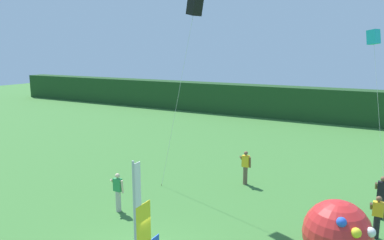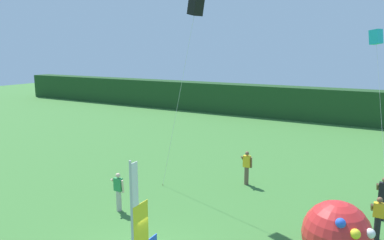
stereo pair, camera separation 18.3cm
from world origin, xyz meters
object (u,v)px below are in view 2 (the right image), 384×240
object	(u,v)px
inflatable_balloon	(337,234)
kite_black_box_2	(196,7)
person_far_right	(247,167)
banner_flag	(140,240)
person_mid_field	(383,197)
person_near_banner	(378,217)
kite_cyan_box_1	(376,38)
person_far_left	(119,191)

from	to	relation	value
inflatable_balloon	kite_black_box_2	size ratio (longest dim) A/B	0.24
inflatable_balloon	person_far_right	bearing A→B (deg)	133.57
banner_flag	inflatable_balloon	size ratio (longest dim) A/B	1.94
person_mid_field	person_far_right	bearing A→B (deg)	170.63
banner_flag	person_mid_field	bearing A→B (deg)	60.33
banner_flag	kite_black_box_2	world-z (taller)	kite_black_box_2
person_mid_field	kite_black_box_2	bearing A→B (deg)	-173.21
person_far_right	inflatable_balloon	world-z (taller)	inflatable_balloon
person_near_banner	kite_black_box_2	size ratio (longest dim) A/B	0.18
banner_flag	person_far_right	xyz separation A→B (m)	(-1.04, 9.96, -1.07)
person_near_banner	person_mid_field	distance (m)	1.84
kite_cyan_box_1	kite_black_box_2	size ratio (longest dim) A/B	0.85
banner_flag	person_near_banner	xyz separation A→B (m)	(5.04, 7.11, -1.13)
person_mid_field	kite_cyan_box_1	xyz separation A→B (m)	(-1.04, 4.15, 6.32)
person_mid_field	person_far_right	xyz separation A→B (m)	(-6.14, 1.01, -0.03)
inflatable_balloon	kite_cyan_box_1	xyz separation A→B (m)	(0.05, 8.44, 6.21)
person_far_left	person_far_right	size ratio (longest dim) A/B	0.96
banner_flag	person_mid_field	xyz separation A→B (m)	(5.10, 8.95, -1.04)
person_far_left	inflatable_balloon	distance (m)	8.58
banner_flag	inflatable_balloon	distance (m)	6.21
person_far_left	banner_flag	bearing A→B (deg)	-43.83
person_mid_field	person_far_left	bearing A→B (deg)	-154.76
person_mid_field	inflatable_balloon	size ratio (longest dim) A/B	0.83
person_far_left	person_far_right	distance (m)	6.59
person_near_banner	kite_cyan_box_1	xyz separation A→B (m)	(-0.98, 5.98, 6.41)
kite_cyan_box_1	person_far_right	bearing A→B (deg)	-148.42
banner_flag	person_far_left	world-z (taller)	banner_flag
person_far_left	inflatable_balloon	bearing A→B (deg)	1.78
person_near_banner	kite_black_box_2	distance (m)	11.09
person_mid_field	person_far_left	size ratio (longest dim) A/B	1.07
banner_flag	person_far_right	size ratio (longest dim) A/B	2.41
banner_flag	person_mid_field	distance (m)	10.35
person_near_banner	kite_cyan_box_1	distance (m)	8.82
banner_flag	person_far_left	distance (m)	6.43
person_far_right	inflatable_balloon	size ratio (longest dim) A/B	0.81
inflatable_balloon	kite_black_box_2	distance (m)	10.72
banner_flag	inflatable_balloon	xyz separation A→B (m)	(4.00, 4.65, -0.93)
person_mid_field	banner_flag	bearing A→B (deg)	-119.67
banner_flag	person_far_right	bearing A→B (deg)	95.98
person_far_right	inflatable_balloon	distance (m)	7.32
person_far_right	person_far_left	bearing A→B (deg)	-122.35
banner_flag	person_far_left	size ratio (longest dim) A/B	2.50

